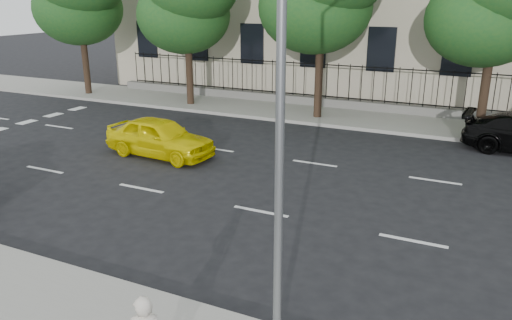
% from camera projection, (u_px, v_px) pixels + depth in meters
% --- Properties ---
extents(ground, '(120.00, 120.00, 0.00)m').
position_uv_depth(ground, '(215.00, 252.00, 11.37)').
color(ground, black).
rests_on(ground, ground).
extents(far_sidewalk, '(60.00, 4.00, 0.15)m').
position_uv_depth(far_sidewalk, '(363.00, 119.00, 23.37)').
color(far_sidewalk, gray).
rests_on(far_sidewalk, ground).
extents(lane_markings, '(49.60, 4.62, 0.01)m').
position_uv_depth(lane_markings, '(291.00, 184.00, 15.44)').
color(lane_markings, silver).
rests_on(lane_markings, ground).
extents(iron_fence, '(30.00, 0.50, 2.20)m').
position_uv_depth(iron_fence, '(372.00, 100.00, 24.65)').
color(iron_fence, slate).
rests_on(iron_fence, far_sidewalk).
extents(street_light, '(0.25, 3.32, 8.05)m').
position_uv_depth(street_light, '(296.00, 26.00, 7.22)').
color(street_light, slate).
rests_on(street_light, near_sidewalk).
extents(yellow_taxi, '(4.26, 1.97, 1.41)m').
position_uv_depth(yellow_taxi, '(160.00, 137.00, 18.00)').
color(yellow_taxi, '#EEDA02').
rests_on(yellow_taxi, ground).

